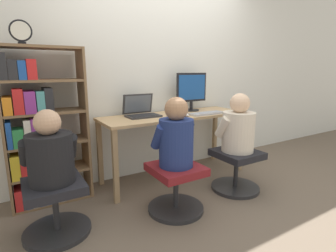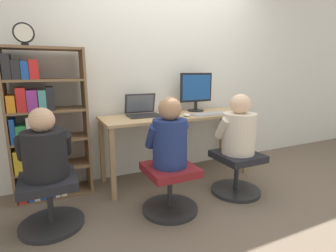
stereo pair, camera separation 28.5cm
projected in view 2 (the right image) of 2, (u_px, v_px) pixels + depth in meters
The scene contains 15 objects.
ground_plane at pixel (189, 186), 2.98m from camera, with size 14.00×14.00×0.00m, color brown.
wall_back at pixel (165, 69), 3.28m from camera, with size 10.00×0.05×2.60m.
desk at pixel (177, 122), 3.10m from camera, with size 1.77×0.59×0.78m.
desktop_monitor at pixel (196, 91), 3.29m from camera, with size 0.45×0.20×0.48m.
laptop at pixel (143, 111), 2.98m from camera, with size 0.37×0.29×0.25m.
keyboard at pixel (210, 114), 3.04m from camera, with size 0.43×0.15×0.03m.
computer_mouse_by_keyboard at pixel (187, 115), 2.94m from camera, with size 0.07×0.11×0.03m.
office_chair_left at pixel (237, 171), 2.78m from camera, with size 0.52×0.52×0.44m.
office_chair_right at pixel (170, 186), 2.41m from camera, with size 0.52×0.52×0.44m.
person_at_monitor at pixel (239, 129), 2.69m from camera, with size 0.42×0.34×0.62m.
person_at_laptop at pixel (170, 137), 2.32m from camera, with size 0.38×0.31×0.63m.
bookshelf at pixel (41, 132), 2.59m from camera, with size 0.74×0.32×1.50m.
desk_clock at pixel (24, 33), 2.31m from camera, with size 0.18×0.03×0.20m.
office_chair_side at pixel (50, 199), 2.17m from camera, with size 0.52×0.52×0.44m.
person_near_shelf at pixel (45, 149), 2.08m from camera, with size 0.41×0.34×0.57m.
Camera 2 is at (-1.40, -2.40, 1.29)m, focal length 28.00 mm.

